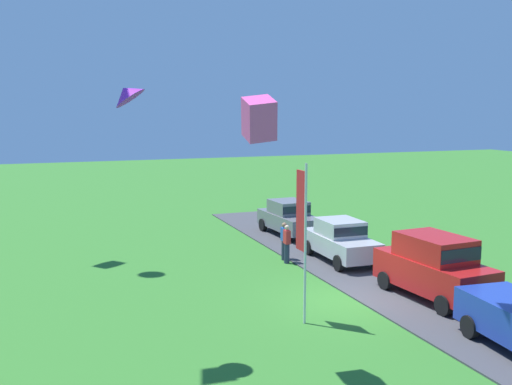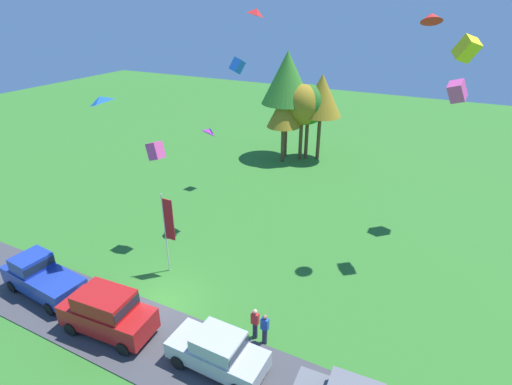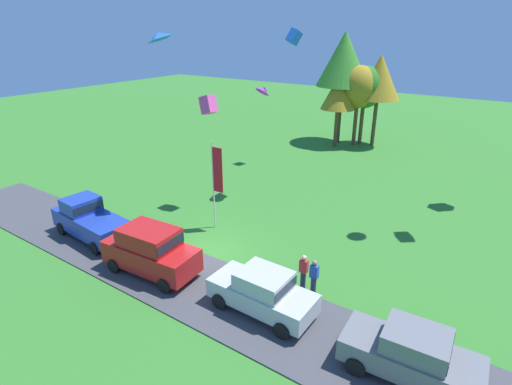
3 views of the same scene
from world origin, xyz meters
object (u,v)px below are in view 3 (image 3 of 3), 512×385
car_sedan_by_flagpole (263,291)px  person_beside_suv (303,272)px  car_pickup_far_end (89,219)px  car_suv_mid_row (150,249)px  tree_center_back (344,59)px  kite_delta_trailing_tail (263,90)px  car_sedan_near_entrance (412,353)px  tree_lone_near (365,88)px  kite_box_topmost (208,105)px  tree_left_of_center (359,87)px  tree_far_right (339,92)px  flag_banner (216,176)px  kite_diamond_low_drifter (158,36)px  person_on_lawn (314,277)px  kite_box_high_left (294,37)px  tree_far_left (379,77)px

car_sedan_by_flagpole → person_beside_suv: bearing=74.7°
car_pickup_far_end → car_suv_mid_row: (5.44, -0.54, 0.19)m
tree_center_back → kite_delta_trailing_tail: (1.30, -15.84, -0.82)m
car_sedan_near_entrance → tree_lone_near: tree_lone_near is taller
kite_box_topmost → tree_left_of_center: bearing=83.2°
person_beside_suv → tree_far_right: (-8.21, 22.23, 4.30)m
kite_box_topmost → car_sedan_by_flagpole: bearing=-39.8°
tree_far_right → kite_box_topmost: size_ratio=6.66×
flag_banner → kite_diamond_low_drifter: 7.57m
tree_far_right → car_suv_mid_row: bearing=-86.0°
tree_lone_near → car_pickup_far_end: bearing=-101.7°
car_sedan_near_entrance → person_on_lawn: 5.14m
tree_left_of_center → kite_box_topmost: size_ratio=7.35×
tree_far_right → person_beside_suv: bearing=-69.7°
car_suv_mid_row → car_sedan_by_flagpole: car_suv_mid_row is taller
tree_far_right → kite_box_high_left: kite_box_high_left is taller
tree_center_back → kite_box_high_left: bearing=-96.7°
car_pickup_far_end → kite_diamond_low_drifter: size_ratio=4.74×
tree_lone_near → kite_box_high_left: kite_box_high_left is taller
car_sedan_near_entrance → tree_left_of_center: bearing=114.9°
car_pickup_far_end → tree_lone_near: tree_lone_near is taller
car_pickup_far_end → person_beside_suv: car_pickup_far_end is taller
car_suv_mid_row → kite_box_high_left: 20.67m
car_sedan_by_flagpole → person_beside_suv: size_ratio=2.59×
car_pickup_far_end → person_on_lawn: car_pickup_far_end is taller
tree_far_right → kite_diamond_low_drifter: 21.96m
kite_diamond_low_drifter → car_sedan_near_entrance: bearing=-13.1°
car_suv_mid_row → tree_far_right: size_ratio=0.69×
tree_far_left → flag_banner: bearing=-93.8°
kite_diamond_low_drifter → car_sedan_by_flagpole: bearing=-21.5°
car_suv_mid_row → kite_diamond_low_drifter: 10.10m
person_on_lawn → kite_diamond_low_drifter: bearing=173.8°
car_sedan_by_flagpole → kite_delta_trailing_tail: size_ratio=4.90×
person_on_lawn → tree_left_of_center: size_ratio=0.23×
tree_far_right → kite_box_high_left: (-1.28, -6.63, 4.90)m
car_sedan_by_flagpole → tree_left_of_center: bearing=103.5°
person_on_lawn → kite_box_topmost: bearing=153.3°
car_sedan_by_flagpole → kite_diamond_low_drifter: size_ratio=4.08×
kite_box_high_left → tree_far_left: bearing=65.0°
tree_far_right → tree_lone_near: bearing=47.9°
person_on_lawn → kite_diamond_low_drifter: (-9.32, 1.01, 9.51)m
car_pickup_far_end → tree_center_back: size_ratio=0.49×
car_sedan_near_entrance → tree_far_right: tree_far_right is taller
car_sedan_near_entrance → kite_box_topmost: 16.90m
tree_center_back → tree_left_of_center: bearing=-0.6°
kite_box_high_left → kite_diamond_low_drifter: size_ratio=0.94×
tree_far_left → kite_box_topmost: 20.17m
kite_delta_trailing_tail → kite_box_topmost: 3.65m
tree_lone_near → kite_diamond_low_drifter: 23.90m
car_suv_mid_row → car_pickup_far_end: bearing=174.4°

